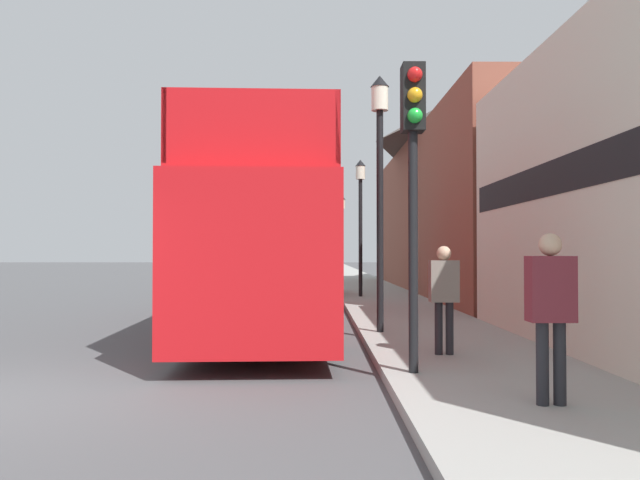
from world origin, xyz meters
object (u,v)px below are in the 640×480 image
object	(u,v)px
tour_bus	(267,247)
lamp_post_nearest	(380,155)
pedestrian_nearest	(551,301)
traffic_signal	(413,146)
pedestrian_second	(444,289)
lamp_post_second	(360,202)
lamp_post_third	(342,222)
parked_car_ahead_of_bus	(307,279)

from	to	relation	value
tour_bus	lamp_post_nearest	size ratio (longest dim) A/B	2.36
pedestrian_nearest	traffic_signal	xyz separation A→B (m)	(-1.09, 1.64, 1.81)
pedestrian_nearest	pedestrian_second	distance (m)	3.06
pedestrian_second	lamp_post_second	world-z (taller)	lamp_post_second
pedestrian_second	traffic_signal	distance (m)	2.42
pedestrian_nearest	lamp_post_third	bearing A→B (deg)	92.35
tour_bus	parked_car_ahead_of_bus	world-z (taller)	tour_bus
lamp_post_second	lamp_post_third	xyz separation A→B (m)	(-0.23, 9.41, -0.22)
pedestrian_second	lamp_post_nearest	distance (m)	3.59
pedestrian_second	tour_bus	bearing A→B (deg)	123.10
parked_car_ahead_of_bus	lamp_post_nearest	size ratio (longest dim) A/B	0.83
parked_car_ahead_of_bus	lamp_post_nearest	distance (m)	11.32
parked_car_ahead_of_bus	pedestrian_nearest	bearing A→B (deg)	-80.82
traffic_signal	lamp_post_second	bearing A→B (deg)	88.65
lamp_post_nearest	lamp_post_second	world-z (taller)	lamp_post_nearest
lamp_post_nearest	tour_bus	bearing A→B (deg)	139.87
lamp_post_nearest	lamp_post_second	xyz separation A→B (m)	(0.32, 9.41, -0.13)
tour_bus	traffic_signal	distance (m)	6.46
lamp_post_third	parked_car_ahead_of_bus	bearing A→B (deg)	-101.35
pedestrian_nearest	lamp_post_third	size ratio (longest dim) A/B	0.39
traffic_signal	lamp_post_second	distance (m)	13.42
tour_bus	lamp_post_second	size ratio (longest dim) A/B	2.47
parked_car_ahead_of_bus	pedestrian_nearest	world-z (taller)	pedestrian_nearest
traffic_signal	tour_bus	bearing A→B (deg)	111.11
pedestrian_nearest	lamp_post_nearest	xyz separation A→B (m)	(-1.10, 5.63, 2.32)
traffic_signal	lamp_post_nearest	world-z (taller)	lamp_post_nearest
pedestrian_second	lamp_post_second	xyz separation A→B (m)	(-0.35, 12.02, 2.26)
parked_car_ahead_of_bus	pedestrian_second	world-z (taller)	pedestrian_second
tour_bus	parked_car_ahead_of_bus	bearing A→B (deg)	82.92
pedestrian_nearest	traffic_signal	bearing A→B (deg)	123.71
tour_bus	lamp_post_second	xyz separation A→B (m)	(2.60, 7.49, 1.60)
tour_bus	traffic_signal	bearing A→B (deg)	-71.02
tour_bus	lamp_post_nearest	bearing A→B (deg)	-42.26
parked_car_ahead_of_bus	traffic_signal	world-z (taller)	traffic_signal
pedestrian_second	lamp_post_second	size ratio (longest dim) A/B	0.34
pedestrian_second	lamp_post_third	size ratio (longest dim) A/B	0.37
tour_bus	pedestrian_second	world-z (taller)	tour_bus
tour_bus	lamp_post_third	world-z (taller)	lamp_post_third
lamp_post_nearest	lamp_post_second	bearing A→B (deg)	88.06
tour_bus	pedestrian_second	xyz separation A→B (m)	(2.95, -4.53, -0.66)
parked_car_ahead_of_bus	pedestrian_second	bearing A→B (deg)	-80.60
tour_bus	pedestrian_nearest	size ratio (longest dim) A/B	6.79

